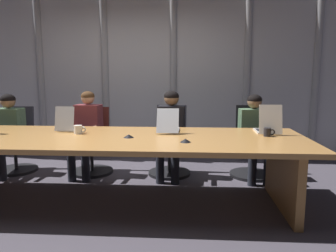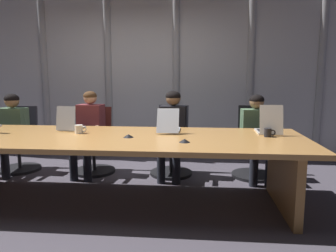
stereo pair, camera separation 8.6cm
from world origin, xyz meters
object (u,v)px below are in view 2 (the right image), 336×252
at_px(laptop_right_mid, 268,128).
at_px(person_center, 172,128).
at_px(conference_mic_left_side, 185,141).
at_px(office_chair_right_mid, 254,150).
at_px(office_chair_center, 172,149).
at_px(person_left_mid, 88,128).
at_px(office_chair_left_mid, 95,148).
at_px(person_left_end, 10,128).
at_px(person_right_mid, 257,132).
at_px(coffee_mug_near, 268,133).
at_px(laptop_left_mid, 70,125).
at_px(laptop_center, 169,127).
at_px(conference_mic_middle, 128,136).
at_px(office_chair_left_end, 20,146).
at_px(coffee_mug_far, 79,129).

height_order(laptop_right_mid, person_center, person_center).
bearing_deg(conference_mic_left_side, office_chair_right_mid, 56.72).
xyz_separation_m(office_chair_center, person_left_mid, (-1.16, -0.16, 0.30)).
bearing_deg(office_chair_left_mid, person_left_mid, -11.58).
xyz_separation_m(office_chair_center, person_left_end, (-2.32, -0.16, 0.30)).
distance_m(person_left_mid, person_right_mid, 2.32).
bearing_deg(coffee_mug_near, conference_mic_left_side, -157.27).
xyz_separation_m(office_chair_right_mid, person_left_end, (-3.48, -0.16, 0.29)).
height_order(laptop_left_mid, person_center, person_center).
bearing_deg(office_chair_center, person_left_mid, -77.70).
bearing_deg(person_left_mid, laptop_center, 67.93).
height_order(person_center, conference_mic_left_side, person_center).
height_order(person_center, conference_mic_middle, person_center).
relative_size(office_chair_left_end, coffee_mug_far, 6.93).
bearing_deg(office_chair_left_mid, laptop_right_mid, 68.04).
xyz_separation_m(person_right_mid, coffee_mug_near, (-0.05, -0.87, 0.14)).
height_order(coffee_mug_near, conference_mic_left_side, coffee_mug_near).
xyz_separation_m(office_chair_left_end, conference_mic_middle, (1.92, -1.20, 0.42)).
bearing_deg(coffee_mug_far, office_chair_left_mid, 99.12).
relative_size(laptop_left_mid, office_chair_center, 0.37).
distance_m(office_chair_left_mid, person_center, 1.21).
distance_m(person_left_end, person_left_mid, 1.16).
relative_size(office_chair_right_mid, person_left_mid, 0.83).
bearing_deg(person_left_mid, office_chair_right_mid, 99.95).
height_order(office_chair_right_mid, person_left_end, person_left_end).
height_order(person_left_mid, conference_mic_left_side, person_left_mid).
bearing_deg(person_right_mid, office_chair_left_end, -97.03).
distance_m(office_chair_right_mid, coffee_mug_near, 1.12).
bearing_deg(laptop_right_mid, person_right_mid, 1.68).
xyz_separation_m(office_chair_left_mid, conference_mic_left_side, (1.37, -1.40, 0.42)).
relative_size(office_chair_left_end, office_chair_right_mid, 0.96).
height_order(laptop_right_mid, office_chair_right_mid, laptop_right_mid).
height_order(office_chair_left_end, person_left_mid, person_left_mid).
bearing_deg(office_chair_right_mid, office_chair_left_mid, -86.94).
relative_size(office_chair_left_mid, coffee_mug_far, 6.93).
xyz_separation_m(person_right_mid, conference_mic_middle, (-1.53, -1.04, 0.11)).
xyz_separation_m(office_chair_left_mid, office_chair_right_mid, (2.29, 0.00, 0.01)).
height_order(laptop_left_mid, office_chair_right_mid, laptop_left_mid).
bearing_deg(office_chair_center, laptop_right_mid, 59.21).
relative_size(office_chair_center, person_right_mid, 0.85).
relative_size(office_chair_center, person_center, 0.82).
relative_size(person_center, coffee_mug_far, 8.79).
relative_size(person_left_mid, conference_mic_left_side, 10.79).
height_order(laptop_center, person_right_mid, person_right_mid).
xyz_separation_m(person_left_end, person_right_mid, (3.48, 0.00, -0.00)).
distance_m(laptop_right_mid, office_chair_left_end, 3.57).
height_order(coffee_mug_far, conference_mic_middle, coffee_mug_far).
relative_size(laptop_right_mid, office_chair_left_mid, 0.45).
relative_size(laptop_left_mid, person_left_mid, 0.31).
height_order(office_chair_right_mid, person_left_mid, person_left_mid).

